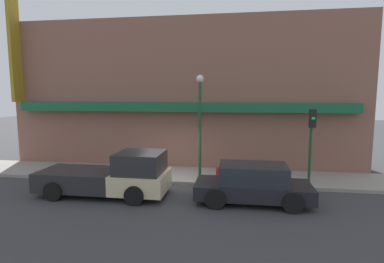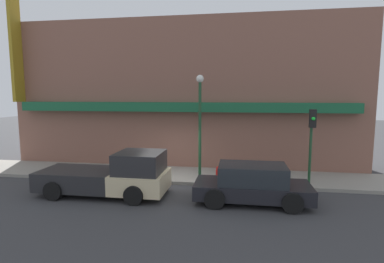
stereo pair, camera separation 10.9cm
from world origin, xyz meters
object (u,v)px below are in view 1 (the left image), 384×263
object	(u,v)px
pickup_truck	(112,176)
street_lamp	(200,113)
traffic_light	(311,133)
fire_hydrant	(218,173)
parked_car	(253,184)

from	to	relation	value
pickup_truck	street_lamp	xyz separation A→B (m)	(3.30, 2.66, 2.46)
pickup_truck	traffic_light	world-z (taller)	traffic_light
pickup_truck	traffic_light	distance (m)	8.79
fire_hydrant	street_lamp	bearing A→B (deg)	163.16
pickup_truck	street_lamp	bearing A→B (deg)	38.03
parked_car	street_lamp	xyz separation A→B (m)	(-2.37, 2.66, 2.54)
pickup_truck	traffic_light	bearing A→B (deg)	14.99
traffic_light	parked_car	bearing A→B (deg)	-138.16
pickup_truck	parked_car	distance (m)	5.67
pickup_truck	traffic_light	xyz separation A→B (m)	(8.30, 2.36, 1.66)
street_lamp	traffic_light	world-z (taller)	street_lamp
parked_car	fire_hydrant	size ratio (longest dim) A/B	6.76
street_lamp	traffic_light	xyz separation A→B (m)	(5.01, -0.30, -0.80)
parked_car	street_lamp	bearing A→B (deg)	129.82
parked_car	fire_hydrant	distance (m)	2.81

